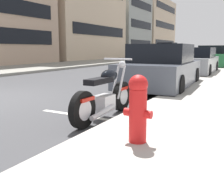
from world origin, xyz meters
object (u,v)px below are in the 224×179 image
at_px(parked_car_second_in_row, 162,68).
at_px(parked_car_behind_motorcycle, 213,57).
at_px(crossing_truck, 173,52).
at_px(parked_motorcycle, 105,96).
at_px(parked_car_at_intersection, 195,62).
at_px(fire_hydrant, 138,107).

distance_m(parked_car_second_in_row, parked_car_behind_motorcycle, 11.09).
height_order(parked_car_behind_motorcycle, crossing_truck, crossing_truck).
xyz_separation_m(parked_motorcycle, parked_car_at_intersection, (9.40, 0.22, 0.23)).
distance_m(parked_car_second_in_row, crossing_truck, 23.08).
bearing_deg(parked_car_at_intersection, parked_car_behind_motorcycle, -2.31).
xyz_separation_m(crossing_truck, fire_hydrant, (-27.53, -7.20, -0.33)).
relative_size(parked_motorcycle, parked_car_second_in_row, 0.48).
xyz_separation_m(parked_car_behind_motorcycle, fire_hydrant, (-16.30, -1.27, -0.11)).
xyz_separation_m(parked_car_second_in_row, crossing_truck, (22.33, 5.84, 0.26)).
height_order(parked_car_at_intersection, parked_car_behind_motorcycle, parked_car_behind_motorcycle).
height_order(parked_car_at_intersection, crossing_truck, crossing_truck).
bearing_deg(parked_car_behind_motorcycle, fire_hydrant, -178.62).
xyz_separation_m(parked_car_at_intersection, parked_car_behind_motorcycle, (5.68, -0.11, 0.05)).
xyz_separation_m(parked_car_second_in_row, parked_car_behind_motorcycle, (11.09, -0.09, 0.04)).
height_order(parked_motorcycle, parked_car_behind_motorcycle, parked_car_behind_motorcycle).
bearing_deg(parked_car_behind_motorcycle, parked_car_at_intersection, 175.81).
xyz_separation_m(parked_motorcycle, crossing_truck, (26.32, 6.03, 0.50)).
relative_size(parked_motorcycle, crossing_truck, 0.41).
bearing_deg(parked_car_behind_motorcycle, parked_car_second_in_row, 176.47).
distance_m(parked_car_at_intersection, parked_car_behind_motorcycle, 5.68).
bearing_deg(parked_car_second_in_row, crossing_truck, 12.32).
distance_m(parked_car_second_in_row, fire_hydrant, 5.38).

